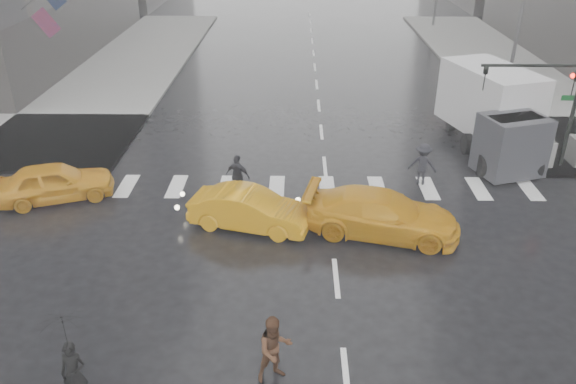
{
  "coord_description": "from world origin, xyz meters",
  "views": [
    {
      "loc": [
        -1.24,
        -13.86,
        10.17
      ],
      "look_at": [
        -1.49,
        2.0,
        1.88
      ],
      "focal_mm": 35.0,
      "sensor_mm": 36.0,
      "label": 1
    }
  ],
  "objects_px": {
    "traffic_signal_pole": "(552,95)",
    "taxi_mid": "(250,209)",
    "box_truck": "(495,111)",
    "taxi_front": "(55,182)",
    "pedestrian_brown": "(275,349)"
  },
  "relations": [
    {
      "from": "traffic_signal_pole",
      "to": "taxi_mid",
      "type": "distance_m",
      "value": 13.1
    },
    {
      "from": "box_truck",
      "to": "taxi_front",
      "type": "bearing_deg",
      "value": 177.8
    },
    {
      "from": "taxi_mid",
      "to": "traffic_signal_pole",
      "type": "bearing_deg",
      "value": -52.03
    },
    {
      "from": "pedestrian_brown",
      "to": "taxi_mid",
      "type": "distance_m",
      "value": 7.03
    },
    {
      "from": "box_truck",
      "to": "pedestrian_brown",
      "type": "bearing_deg",
      "value": -141.28
    },
    {
      "from": "traffic_signal_pole",
      "to": "pedestrian_brown",
      "type": "distance_m",
      "value": 16.26
    },
    {
      "from": "traffic_signal_pole",
      "to": "box_truck",
      "type": "xyz_separation_m",
      "value": [
        -1.51,
        1.78,
        -1.31
      ]
    },
    {
      "from": "traffic_signal_pole",
      "to": "pedestrian_brown",
      "type": "xyz_separation_m",
      "value": [
        -10.71,
        -12.01,
        -2.33
      ]
    },
    {
      "from": "pedestrian_brown",
      "to": "taxi_mid",
      "type": "height_order",
      "value": "pedestrian_brown"
    },
    {
      "from": "taxi_front",
      "to": "taxi_mid",
      "type": "distance_m",
      "value": 7.76
    },
    {
      "from": "taxi_mid",
      "to": "box_truck",
      "type": "height_order",
      "value": "box_truck"
    },
    {
      "from": "traffic_signal_pole",
      "to": "taxi_mid",
      "type": "height_order",
      "value": "traffic_signal_pole"
    },
    {
      "from": "pedestrian_brown",
      "to": "box_truck",
      "type": "bearing_deg",
      "value": 33.11
    },
    {
      "from": "taxi_front",
      "to": "box_truck",
      "type": "height_order",
      "value": "box_truck"
    },
    {
      "from": "taxi_front",
      "to": "taxi_mid",
      "type": "relative_size",
      "value": 1.01
    }
  ]
}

